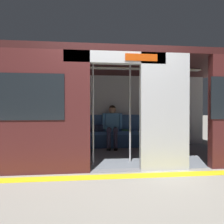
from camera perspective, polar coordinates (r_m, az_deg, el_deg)
ground_plane at (r=3.79m, az=0.90°, el=-15.72°), size 60.00×60.00×0.00m
platform_edge_strip at (r=3.50m, az=1.55°, el=-17.06°), size 8.00×0.24×0.01m
train_car at (r=4.83m, az=-1.46°, el=5.20°), size 6.40×2.76×2.18m
bench_seat at (r=5.91m, az=-1.83°, el=-6.25°), size 2.58×0.44×0.46m
person_seated at (r=5.84m, az=0.09°, el=-3.11°), size 0.55×0.71×1.19m
handbag at (r=5.95m, az=-3.58°, el=-4.34°), size 0.26×0.15×0.17m
book at (r=6.02m, az=3.63°, el=-4.96°), size 0.20×0.25×0.03m
grab_pole_door at (r=4.06m, az=-5.17°, el=-0.01°), size 0.04×0.04×2.04m
grab_pole_far at (r=4.26m, az=4.94°, el=0.03°), size 0.04×0.04×2.04m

